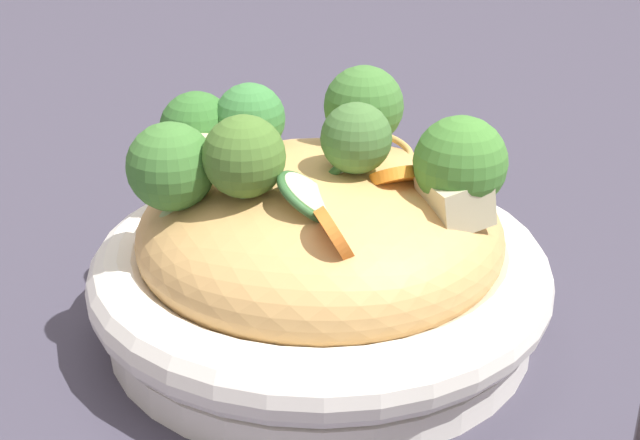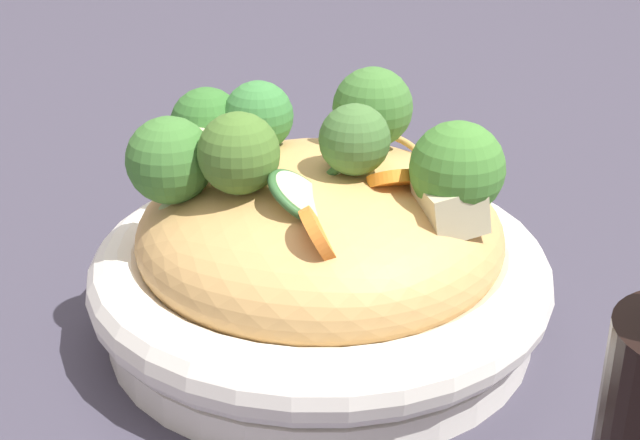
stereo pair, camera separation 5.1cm
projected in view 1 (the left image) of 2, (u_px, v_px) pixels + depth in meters
name	position (u px, v px, depth m)	size (l,w,h in m)	color
ground_plane	(320.00, 325.00, 0.54)	(3.00, 3.00, 0.00)	#3A3644
serving_bowl	(320.00, 283.00, 0.52)	(0.26, 0.26, 0.05)	white
noodle_heap	(320.00, 233.00, 0.51)	(0.20, 0.20, 0.09)	tan
broccoli_florets	(298.00, 142.00, 0.49)	(0.18, 0.21, 0.07)	#97AD6C
carrot_coins	(285.00, 194.00, 0.48)	(0.09, 0.16, 0.04)	orange
zucchini_slices	(335.00, 178.00, 0.48)	(0.09, 0.06, 0.03)	beige
chicken_chunks	(330.00, 177.00, 0.49)	(0.10, 0.17, 0.03)	#C5B98A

